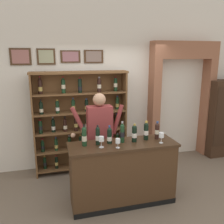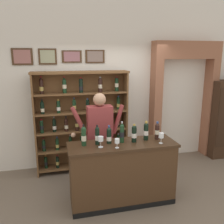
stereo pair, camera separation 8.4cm
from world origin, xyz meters
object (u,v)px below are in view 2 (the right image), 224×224
Objects in this scene: wine_glass_left at (101,139)px; wine_shelf at (82,119)px; tasting_bottle_brunello at (109,135)px; tasting_bottle_vin_santo at (157,131)px; tasting_counter at (122,173)px; tasting_bottle_prosecco at (84,136)px; tasting_bottle_bianco at (134,133)px; tasting_bottle_grappa at (122,133)px; shopkeeper at (100,131)px; tasting_bottle_riserva at (97,135)px; tasting_bottle_chianti at (146,131)px; side_cabinet at (223,119)px; wine_glass_spare at (117,142)px; wine_glass_center at (161,136)px.

wine_shelf is at bearing 94.96° from wine_glass_left.
tasting_bottle_vin_santo reaches higher than tasting_bottle_brunello.
tasting_bottle_prosecco reaches higher than tasting_counter.
tasting_bottle_bianco is at bearing 8.11° from tasting_counter.
wine_shelf is 6.05× the size of tasting_bottle_grappa.
shopkeeper reaches higher than wine_glass_left.
tasting_bottle_grappa is at bearing -0.00° from tasting_bottle_riserva.
tasting_counter is 5.17× the size of tasting_bottle_prosecco.
tasting_bottle_chianti reaches higher than tasting_bottle_brunello.
tasting_bottle_grappa is at bearing -69.02° from wine_shelf.
tasting_bottle_prosecco is at bearing -125.07° from shopkeeper.
tasting_bottle_prosecco is 1.11× the size of tasting_bottle_vin_santo.
wine_glass_spare is (-2.87, -1.40, 0.21)m from side_cabinet.
wine_glass_center is at bearing 1.78° from wine_glass_spare.
wine_glass_left is at bearing -172.17° from tasting_bottle_vin_santo.
wine_glass_left is at bearing -28.79° from tasting_bottle_prosecco.
wine_glass_spare is at bearing -150.57° from tasting_bottle_bianco.
wine_shelf is at bearing 102.48° from tasting_bottle_brunello.
wine_shelf is at bearing 110.98° from tasting_bottle_grappa.
tasting_bottle_vin_santo is (0.59, 0.06, 0.63)m from tasting_counter.
tasting_bottle_brunello is 1.72× the size of wine_glass_center.
shopkeeper is 0.60m from wine_glass_left.
tasting_bottle_riserva is 0.78m from tasting_bottle_chianti.
tasting_bottle_brunello is at bearing -77.52° from wine_shelf.
tasting_bottle_prosecco is (-3.33, -1.19, 0.26)m from side_cabinet.
tasting_bottle_bianco is 0.99× the size of tasting_bottle_vin_santo.
wine_glass_spare is at bearing -163.47° from tasting_bottle_vin_santo.
wine_glass_spare is at bearing -154.00° from side_cabinet.
tasting_bottle_prosecco is at bearing 179.30° from tasting_bottle_riserva.
tasting_bottle_prosecco is 1.06× the size of tasting_bottle_riserva.
tasting_bottle_riserva reaches higher than wine_glass_center.
tasting_bottle_riserva is at bearing 171.84° from tasting_counter.
side_cabinet reaches higher than tasting_bottle_brunello.
tasting_counter is 5.73× the size of tasting_bottle_vin_santo.
tasting_bottle_brunello is 0.39m from tasting_bottle_bianco.
tasting_bottle_riserva is at bearing 140.78° from wine_glass_spare.
tasting_bottle_grappa is at bearing 84.42° from tasting_counter.
shopkeeper is 5.99× the size of tasting_bottle_brunello.
tasting_counter is 0.98× the size of shopkeeper.
wine_glass_left is (-0.54, -0.10, -0.02)m from tasting_bottle_bianco.
wine_shelf reaches higher than tasting_counter.
side_cabinet reaches higher than wine_glass_center.
tasting_bottle_riserva is at bearing -178.22° from tasting_bottle_brunello.
tasting_bottle_prosecco is 1.17m from tasting_bottle_vin_santo.
side_cabinet reaches higher than tasting_bottle_riserva.
side_cabinet is 3.36m from tasting_bottle_riserva.
tasting_bottle_brunello is 0.20m from tasting_bottle_grappa.
wine_glass_center is at bearing -3.78° from wine_glass_left.
wine_glass_left is (-0.10, -0.59, 0.06)m from shopkeeper.
shopkeeper reaches higher than tasting_bottle_brunello.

